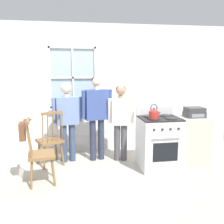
# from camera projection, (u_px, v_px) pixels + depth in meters

# --- Properties ---
(ground_plane) EXTENTS (16.00, 16.00, 0.00)m
(ground_plane) POSITION_uv_depth(u_px,v_px,m) (97.00, 175.00, 4.21)
(ground_plane) COLOR #B2AD9E
(wall_back) EXTENTS (6.40, 0.16, 2.70)m
(wall_back) POSITION_uv_depth(u_px,v_px,m) (91.00, 89.00, 5.34)
(wall_back) COLOR white
(wall_back) RESTS_ON ground_plane
(chair_by_window) EXTENTS (0.45, 0.47, 1.03)m
(chair_by_window) POSITION_uv_depth(u_px,v_px,m) (40.00, 155.00, 3.87)
(chair_by_window) COLOR olive
(chair_by_window) RESTS_ON ground_plane
(chair_near_wall) EXTENTS (0.55, 0.54, 1.03)m
(chair_near_wall) POSITION_uv_depth(u_px,v_px,m) (50.00, 141.00, 4.59)
(chair_near_wall) COLOR olive
(chair_near_wall) RESTS_ON ground_plane
(person_elderly_left) EXTENTS (0.58, 0.29, 1.52)m
(person_elderly_left) POSITION_uv_depth(u_px,v_px,m) (67.00, 115.00, 4.70)
(person_elderly_left) COLOR #384766
(person_elderly_left) RESTS_ON ground_plane
(person_teen_center) EXTENTS (0.61, 0.30, 1.63)m
(person_teen_center) POSITION_uv_depth(u_px,v_px,m) (97.00, 111.00, 4.78)
(person_teen_center) COLOR #2D3347
(person_teen_center) RESTS_ON ground_plane
(person_adult_right) EXTENTS (0.51, 0.26, 1.47)m
(person_adult_right) POSITION_uv_depth(u_px,v_px,m) (121.00, 117.00, 4.77)
(person_adult_right) COLOR #4C4C51
(person_adult_right) RESTS_ON ground_plane
(stove) EXTENTS (0.71, 0.68, 1.08)m
(stove) POSITION_uv_depth(u_px,v_px,m) (159.00, 142.00, 4.48)
(stove) COLOR silver
(stove) RESTS_ON ground_plane
(kettle) EXTENTS (0.21, 0.17, 0.25)m
(kettle) POSITION_uv_depth(u_px,v_px,m) (154.00, 114.00, 4.23)
(kettle) COLOR red
(kettle) RESTS_ON stove
(potted_plant) EXTENTS (0.13, 0.13, 0.21)m
(potted_plant) POSITION_uv_depth(u_px,v_px,m) (80.00, 105.00, 5.28)
(potted_plant) COLOR #935B3D
(potted_plant) RESTS_ON wall_back
(handbag) EXTENTS (0.21, 0.23, 0.31)m
(handbag) POSITION_uv_depth(u_px,v_px,m) (23.00, 131.00, 3.73)
(handbag) COLOR brown
(handbag) RESTS_ON chair_by_window
(side_counter) EXTENTS (0.55, 0.50, 0.90)m
(side_counter) POSITION_uv_depth(u_px,v_px,m) (192.00, 140.00, 4.68)
(side_counter) COLOR beige
(side_counter) RESTS_ON ground_plane
(stereo) EXTENTS (0.34, 0.29, 0.18)m
(stereo) POSITION_uv_depth(u_px,v_px,m) (194.00, 112.00, 4.56)
(stereo) COLOR #38383A
(stereo) RESTS_ON side_counter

